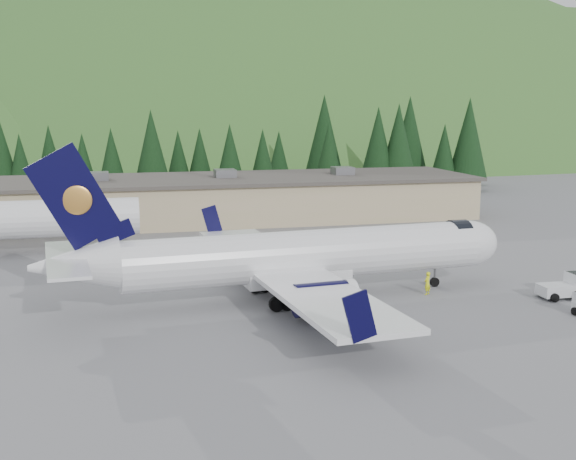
# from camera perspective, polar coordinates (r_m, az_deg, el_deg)

# --- Properties ---
(ground) EXTENTS (600.00, 600.00, 0.00)m
(ground) POSITION_cam_1_polar(r_m,az_deg,el_deg) (52.41, 1.58, -5.40)
(ground) COLOR slate
(airliner) EXTENTS (34.68, 32.57, 11.50)m
(airliner) POSITION_cam_1_polar(r_m,az_deg,el_deg) (51.35, 0.53, -2.20)
(airliner) COLOR white
(airliner) RESTS_ON ground
(baggage_tug_a) EXTENTS (3.44, 2.15, 1.81)m
(baggage_tug_a) POSITION_cam_1_polar(r_m,az_deg,el_deg) (56.05, 21.12, -4.21)
(baggage_tug_a) COLOR silver
(baggage_tug_a) RESTS_ON ground
(terminal_building) EXTENTS (71.00, 17.00, 6.10)m
(terminal_building) POSITION_cam_1_polar(r_m,az_deg,el_deg) (87.86, -8.20, 2.44)
(terminal_building) COLOR tan
(terminal_building) RESTS_ON ground
(ramp_worker) EXTENTS (0.74, 0.70, 1.71)m
(ramp_worker) POSITION_cam_1_polar(r_m,az_deg,el_deg) (54.15, 10.95, -4.15)
(ramp_worker) COLOR yellow
(ramp_worker) RESTS_ON ground
(tree_line) EXTENTS (112.24, 18.41, 14.16)m
(tree_line) POSITION_cam_1_polar(r_m,az_deg,el_deg) (110.48, -6.21, 6.33)
(tree_line) COLOR black
(tree_line) RESTS_ON ground
(hills) EXTENTS (614.00, 330.00, 300.00)m
(hills) POSITION_cam_1_polar(r_m,az_deg,el_deg) (281.76, 0.74, -10.22)
(hills) COLOR #366527
(hills) RESTS_ON ground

